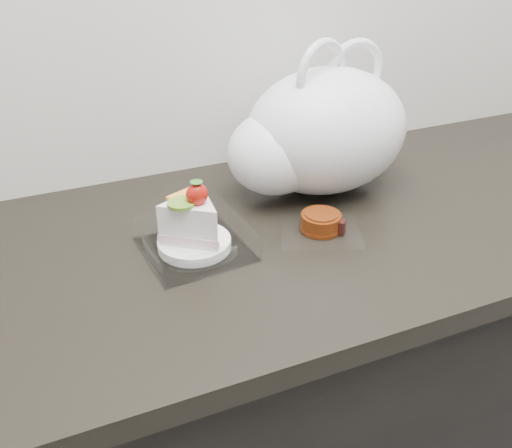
# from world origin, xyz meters

# --- Properties ---
(counter) EXTENTS (2.04, 0.64, 0.90)m
(counter) POSITION_xyz_m (0.00, 1.69, 0.45)
(counter) COLOR black
(counter) RESTS_ON ground
(cake_tray) EXTENTS (0.18, 0.18, 0.13)m
(cake_tray) POSITION_xyz_m (-0.23, 1.68, 0.94)
(cake_tray) COLOR white
(cake_tray) RESTS_ON counter
(mooncake_wrap) EXTENTS (0.18, 0.18, 0.03)m
(mooncake_wrap) POSITION_xyz_m (-0.00, 1.66, 0.91)
(mooncake_wrap) COLOR white
(mooncake_wrap) RESTS_ON counter
(plastic_bag) EXTENTS (0.41, 0.32, 0.30)m
(plastic_bag) POSITION_xyz_m (0.06, 1.80, 1.02)
(plastic_bag) COLOR white
(plastic_bag) RESTS_ON counter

